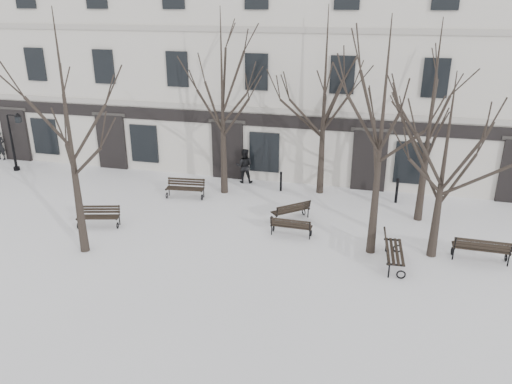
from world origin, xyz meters
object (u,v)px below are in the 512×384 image
(tree_1, at_px, (66,108))
(lamp_post, at_px, (15,138))
(bench_1, at_px, (291,226))
(bench_2, at_px, (481,248))
(tree_2, at_px, (383,113))
(tree_3, at_px, (446,146))
(bench_3, at_px, (185,188))
(bench_0, at_px, (99,216))
(bench_4, at_px, (291,210))
(bench_5, at_px, (392,250))

(tree_1, distance_m, lamp_post, 11.71)
(bench_1, distance_m, bench_2, 6.77)
(tree_2, bearing_deg, lamp_post, 165.51)
(tree_3, xyz_separation_m, bench_3, (-10.63, 3.11, -3.57))
(tree_1, bearing_deg, bench_3, 74.84)
(bench_3, bearing_deg, tree_1, -111.33)
(tree_2, distance_m, lamp_post, 19.49)
(bench_2, xyz_separation_m, lamp_post, (-22.31, 4.60, 1.30))
(bench_3, bearing_deg, bench_0, -125.89)
(bench_4, bearing_deg, bench_0, -23.88)
(tree_2, relative_size, bench_0, 4.68)
(bench_3, distance_m, bench_5, 10.11)
(tree_1, height_order, bench_1, tree_1)
(tree_3, bearing_deg, bench_2, -1.46)
(bench_0, bearing_deg, bench_5, -16.40)
(bench_0, xyz_separation_m, bench_4, (7.39, 2.50, -0.01))
(bench_2, bearing_deg, tree_2, 4.48)
(tree_3, distance_m, bench_5, 3.92)
(bench_1, relative_size, bench_2, 0.84)
(tree_2, distance_m, tree_3, 2.38)
(bench_0, distance_m, bench_4, 7.80)
(bench_1, height_order, lamp_post, lamp_post)
(bench_4, relative_size, lamp_post, 0.50)
(tree_2, height_order, tree_3, tree_2)
(bench_2, height_order, bench_5, bench_5)
(bench_1, xyz_separation_m, bench_2, (6.76, -0.35, 0.08))
(bench_0, bearing_deg, tree_3, -11.68)
(tree_2, bearing_deg, bench_0, -177.45)
(tree_2, distance_m, bench_5, 4.69)
(tree_2, bearing_deg, bench_4, 148.60)
(bench_4, height_order, bench_5, bench_5)
(bench_5, bearing_deg, lamp_post, 70.61)
(tree_3, bearing_deg, bench_3, 163.72)
(bench_2, bearing_deg, tree_1, 12.31)
(tree_2, relative_size, lamp_post, 2.60)
(bench_4, bearing_deg, bench_5, 102.73)
(bench_5, bearing_deg, bench_3, 62.63)
(tree_3, height_order, bench_2, tree_3)
(tree_3, xyz_separation_m, bench_4, (-5.43, 1.77, -3.60))
(bench_4, bearing_deg, tree_3, 119.37)
(bench_0, distance_m, lamp_post, 9.60)
(bench_5, distance_m, lamp_post, 20.14)
(bench_1, height_order, bench_2, bench_2)
(bench_2, bearing_deg, lamp_post, -10.38)
(tree_1, bearing_deg, lamp_post, 139.36)
(tree_1, height_order, tree_3, tree_1)
(bench_4, bearing_deg, lamp_post, -52.89)
(tree_2, distance_m, bench_4, 6.07)
(tree_2, distance_m, bench_3, 10.26)
(bench_0, height_order, bench_4, bench_0)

